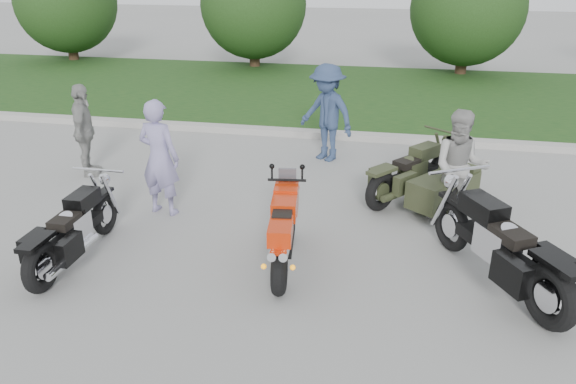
% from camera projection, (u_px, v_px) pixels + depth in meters
% --- Properties ---
extents(ground, '(80.00, 80.00, 0.00)m').
position_uv_depth(ground, '(220.00, 274.00, 7.10)').
color(ground, gray).
rests_on(ground, ground).
extents(curb, '(60.00, 0.30, 0.15)m').
position_uv_depth(curb, '(302.00, 133.00, 12.50)').
color(curb, '#A4A19A').
rests_on(curb, ground).
extents(grass_strip, '(60.00, 8.00, 0.14)m').
position_uv_depth(grass_strip, '(326.00, 93.00, 16.25)').
color(grass_strip, '#33531C').
rests_on(grass_strip, ground).
extents(tree_far_left, '(3.60, 3.60, 4.00)m').
position_uv_depth(tree_far_left, '(66.00, 2.00, 20.26)').
color(tree_far_left, '#3F2B1C').
rests_on(tree_far_left, ground).
extents(tree_mid_left, '(3.60, 3.60, 4.00)m').
position_uv_depth(tree_mid_left, '(253.00, 5.00, 18.99)').
color(tree_mid_left, '#3F2B1C').
rests_on(tree_mid_left, ground).
extents(tree_mid_right, '(3.60, 3.60, 4.00)m').
position_uv_depth(tree_mid_right, '(468.00, 8.00, 17.73)').
color(tree_mid_right, '#3F2B1C').
rests_on(tree_mid_right, ground).
extents(sportbike_red, '(0.48, 1.91, 0.91)m').
position_uv_depth(sportbike_red, '(283.00, 230.00, 7.07)').
color(sportbike_red, black).
rests_on(sportbike_red, ground).
extents(cruiser_left, '(0.36, 2.17, 0.84)m').
position_uv_depth(cruiser_left, '(71.00, 233.00, 7.21)').
color(cruiser_left, black).
rests_on(cruiser_left, ground).
extents(cruiser_right, '(1.41, 2.32, 0.99)m').
position_uv_depth(cruiser_right, '(503.00, 251.00, 6.61)').
color(cruiser_right, black).
rests_on(cruiser_right, ground).
extents(cruiser_sidecar, '(1.80, 2.03, 0.85)m').
position_uv_depth(cruiser_sidecar, '(429.00, 183.00, 8.88)').
color(cruiser_sidecar, black).
rests_on(cruiser_sidecar, ground).
extents(person_stripe, '(0.72, 0.54, 1.80)m').
position_uv_depth(person_stripe, '(159.00, 158.00, 8.47)').
color(person_stripe, '#8D86B6').
rests_on(person_stripe, ground).
extents(person_grey, '(0.85, 0.67, 1.72)m').
position_uv_depth(person_grey, '(460.00, 168.00, 8.20)').
color(person_grey, '#9C9A96').
rests_on(person_grey, ground).
extents(person_denim, '(1.40, 1.23, 1.87)m').
position_uv_depth(person_denim, '(327.00, 113.00, 10.76)').
color(person_denim, navy).
rests_on(person_denim, ground).
extents(person_back, '(0.71, 1.06, 1.68)m').
position_uv_depth(person_back, '(84.00, 131.00, 10.01)').
color(person_back, gray).
rests_on(person_back, ground).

